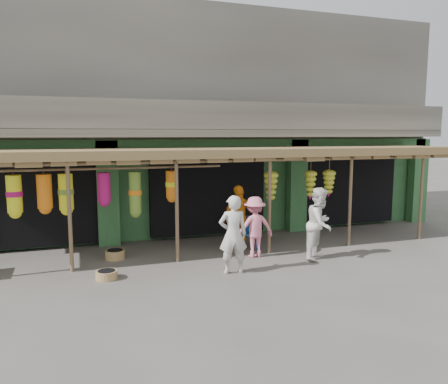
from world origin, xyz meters
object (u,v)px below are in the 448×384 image
object	(u,v)px
person_right	(320,223)
person_vendor	(239,218)
person_shopper	(255,227)
blue_chair	(250,230)
person_front	(233,234)

from	to	relation	value
person_right	person_vendor	bearing A→B (deg)	102.39
person_vendor	person_shopper	distance (m)	0.75
person_shopper	person_right	bearing A→B (deg)	154.12
person_right	person_vendor	size ratio (longest dim) A/B	1.02
blue_chair	person_shopper	bearing A→B (deg)	-83.06
person_vendor	person_right	bearing A→B (deg)	126.08
person_vendor	person_front	bearing A→B (deg)	52.41
blue_chair	person_right	bearing A→B (deg)	-30.98
person_vendor	person_shopper	size ratio (longest dim) A/B	1.14
person_front	person_vendor	xyz separation A→B (m)	(0.83, 1.81, 0.00)
person_front	blue_chair	bearing A→B (deg)	-114.34
person_front	person_right	world-z (taller)	person_right
blue_chair	person_right	size ratio (longest dim) A/B	0.48
person_vendor	blue_chair	bearing A→B (deg)	-167.12
person_shopper	person_vendor	bearing A→B (deg)	-78.22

